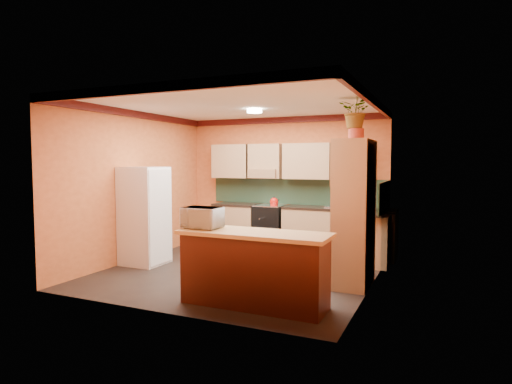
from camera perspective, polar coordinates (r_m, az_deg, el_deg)
room_shell at (r=7.13m, az=-1.10°, el=6.46°), size 4.24×4.24×2.72m
base_cabinets_back at (r=8.50m, az=5.84°, el=-5.11°), size 3.65×0.60×0.88m
countertop_back at (r=8.44m, az=5.87°, el=-2.02°), size 3.65×0.62×0.04m
stove at (r=8.71m, az=1.92°, el=-4.77°), size 0.58×0.58×0.91m
kettle at (r=8.56m, az=2.42°, el=-1.25°), size 0.17×0.17×0.18m
sink at (r=8.23m, az=11.01°, el=-1.98°), size 0.48×0.40×0.03m
base_cabinets_right at (r=7.68m, az=14.38°, el=-6.19°), size 0.60×0.80×0.88m
countertop_right at (r=7.61m, az=14.44°, el=-2.78°), size 0.62×0.80×0.04m
fridge at (r=7.72m, az=-14.65°, el=-3.07°), size 0.68×0.66×1.70m
pantry at (r=6.32m, az=12.96°, el=-2.75°), size 0.48×0.90×2.10m
fern_pot at (r=6.34m, az=13.21°, el=7.50°), size 0.22×0.22×0.16m
fern at (r=6.37m, az=13.26°, el=10.48°), size 0.57×0.54×0.50m
breakfast_bar at (r=5.37m, az=-0.26°, el=-10.46°), size 1.80×0.55×0.88m
bar_top at (r=5.27m, az=-0.27°, el=-5.57°), size 1.90×0.65×0.05m
microwave at (r=5.59m, az=-7.19°, el=-3.40°), size 0.49×0.33×0.27m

